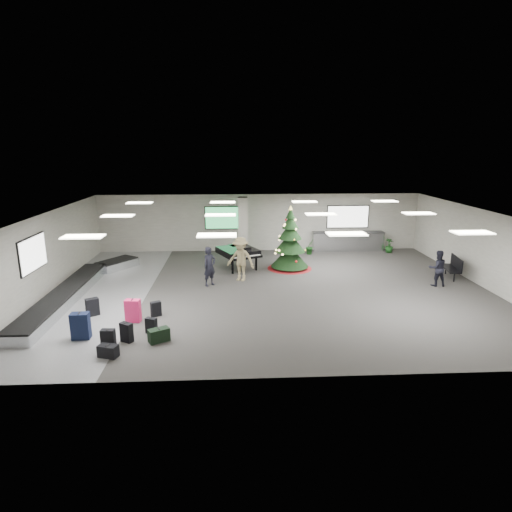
{
  "coord_description": "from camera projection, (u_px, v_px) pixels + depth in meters",
  "views": [
    {
      "loc": [
        -1.48,
        -16.8,
        5.75
      ],
      "look_at": [
        -0.54,
        1.0,
        1.19
      ],
      "focal_mm": 30.0,
      "sensor_mm": 36.0,
      "label": 1
    }
  ],
  "objects": [
    {
      "name": "suitcase_3",
      "position": [
        156.0,
        309.0,
        14.92
      ],
      "size": [
        0.4,
        0.33,
        0.54
      ],
      "rotation": [
        0.0,
        0.0,
        0.49
      ],
      "color": "black",
      "rests_on": "ground"
    },
    {
      "name": "room_envelope",
      "position": [
        260.0,
        231.0,
        17.81
      ],
      "size": [
        18.02,
        14.02,
        3.21
      ],
      "color": "#9D9B90",
      "rests_on": "ground"
    },
    {
      "name": "grand_piano",
      "position": [
        238.0,
        252.0,
        20.6
      ],
      "size": [
        2.27,
        2.51,
        1.17
      ],
      "rotation": [
        0.0,
        0.0,
        0.43
      ],
      "color": "black",
      "rests_on": "ground"
    },
    {
      "name": "christmas_tree",
      "position": [
        290.0,
        247.0,
        20.58
      ],
      "size": [
        2.16,
        2.16,
        3.08
      ],
      "color": "maroon",
      "rests_on": "ground"
    },
    {
      "name": "ground",
      "position": [
        270.0,
        289.0,
        17.76
      ],
      "size": [
        18.0,
        18.0,
        0.0
      ],
      "primitive_type": "plane",
      "color": "#322F2D",
      "rests_on": "ground"
    },
    {
      "name": "service_counter",
      "position": [
        348.0,
        241.0,
        24.31
      ],
      "size": [
        4.05,
        0.65,
        1.08
      ],
      "color": "silver",
      "rests_on": "ground"
    },
    {
      "name": "baggage_carousel",
      "position": [
        77.0,
        288.0,
        17.22
      ],
      "size": [
        2.28,
        9.71,
        0.43
      ],
      "color": "silver",
      "rests_on": "ground"
    },
    {
      "name": "traveler_bench",
      "position": [
        437.0,
        268.0,
        18.06
      ],
      "size": [
        0.77,
        0.61,
        1.55
      ],
      "primitive_type": "imported",
      "rotation": [
        0.0,
        0.0,
        3.1
      ],
      "color": "black",
      "rests_on": "ground"
    },
    {
      "name": "traveler_b",
      "position": [
        241.0,
        259.0,
        18.72
      ],
      "size": [
        1.45,
        1.19,
        1.95
      ],
      "primitive_type": "imported",
      "rotation": [
        0.0,
        0.0,
        -0.43
      ],
      "color": "#99895E",
      "rests_on": "ground"
    },
    {
      "name": "suitcase_7",
      "position": [
        151.0,
        326.0,
        13.53
      ],
      "size": [
        0.4,
        0.31,
        0.53
      ],
      "rotation": [
        0.0,
        0.0,
        -0.4
      ],
      "color": "black",
      "rests_on": "ground"
    },
    {
      "name": "suitcase_0",
      "position": [
        108.0,
        339.0,
        12.44
      ],
      "size": [
        0.41,
        0.24,
        0.63
      ],
      "rotation": [
        0.0,
        0.0,
        -0.06
      ],
      "color": "black",
      "rests_on": "ground"
    },
    {
      "name": "suitcase_8",
      "position": [
        92.0,
        307.0,
        14.94
      ],
      "size": [
        0.49,
        0.43,
        0.65
      ],
      "rotation": [
        0.0,
        0.0,
        0.57
      ],
      "color": "black",
      "rests_on": "ground"
    },
    {
      "name": "suitcase_1",
      "position": [
        127.0,
        332.0,
        12.94
      ],
      "size": [
        0.43,
        0.38,
        0.61
      ],
      "rotation": [
        0.0,
        0.0,
        -0.57
      ],
      "color": "black",
      "rests_on": "ground"
    },
    {
      "name": "bench",
      "position": [
        453.0,
        266.0,
        19.24
      ],
      "size": [
        0.79,
        1.6,
        0.97
      ],
      "rotation": [
        0.0,
        0.0,
        -0.18
      ],
      "color": "black",
      "rests_on": "ground"
    },
    {
      "name": "pink_suitcase",
      "position": [
        133.0,
        311.0,
        14.4
      ],
      "size": [
        0.53,
        0.33,
        0.8
      ],
      "rotation": [
        0.0,
        0.0,
        -0.11
      ],
      "color": "#DE1C58",
      "rests_on": "ground"
    },
    {
      "name": "potted_plant_left",
      "position": [
        310.0,
        246.0,
        23.51
      ],
      "size": [
        0.62,
        0.61,
        0.88
      ],
      "primitive_type": "imported",
      "rotation": [
        0.0,
        0.0,
        0.68
      ],
      "color": "#154319",
      "rests_on": "ground"
    },
    {
      "name": "navy_suitcase",
      "position": [
        81.0,
        326.0,
        13.1
      ],
      "size": [
        0.55,
        0.33,
        0.86
      ],
      "rotation": [
        0.0,
        0.0,
        0.03
      ],
      "color": "black",
      "rests_on": "ground"
    },
    {
      "name": "black_duffel",
      "position": [
        108.0,
        351.0,
        12.02
      ],
      "size": [
        0.6,
        0.44,
        0.37
      ],
      "rotation": [
        0.0,
        0.0,
        -0.3
      ],
      "color": "black",
      "rests_on": "ground"
    },
    {
      "name": "traveler_a",
      "position": [
        210.0,
        266.0,
        18.07
      ],
      "size": [
        0.72,
        0.71,
        1.68
      ],
      "primitive_type": "imported",
      "rotation": [
        0.0,
        0.0,
        0.75
      ],
      "color": "black",
      "rests_on": "ground"
    },
    {
      "name": "green_duffel",
      "position": [
        159.0,
        335.0,
        12.97
      ],
      "size": [
        0.69,
        0.58,
        0.43
      ],
      "rotation": [
        0.0,
        0.0,
        0.53
      ],
      "color": "black",
      "rests_on": "ground"
    },
    {
      "name": "potted_plant_right",
      "position": [
        389.0,
        245.0,
        23.89
      ],
      "size": [
        0.64,
        0.64,
        0.81
      ],
      "primitive_type": "imported",
      "rotation": [
        0.0,
        0.0,
        2.43
      ],
      "color": "#154319",
      "rests_on": "ground"
    }
  ]
}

